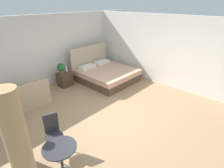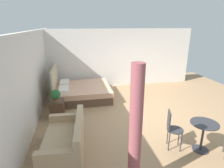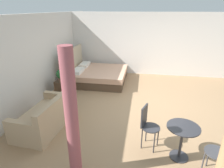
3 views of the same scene
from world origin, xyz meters
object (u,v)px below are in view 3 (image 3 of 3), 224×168
at_px(nightstand, 64,88).
at_px(cafe_chair_near_couch, 222,152).
at_px(cafe_chair_near_window, 147,123).
at_px(couch, 47,117).
at_px(potted_plant, 61,75).
at_px(balcony_table, 182,136).
at_px(bed, 97,75).
at_px(vase, 63,76).

height_order(nightstand, cafe_chair_near_couch, cafe_chair_near_couch).
bearing_deg(cafe_chair_near_window, couch, 83.11).
relative_size(potted_plant, cafe_chair_near_couch, 0.46).
height_order(couch, cafe_chair_near_couch, cafe_chair_near_couch).
xyz_separation_m(balcony_table, cafe_chair_near_window, (0.23, 0.64, 0.07)).
relative_size(couch, nightstand, 3.12).
distance_m(bed, balcony_table, 4.50).
bearing_deg(vase, cafe_chair_near_window, -129.11).
distance_m(bed, couch, 3.23).
bearing_deg(potted_plant, couch, -169.22).
distance_m(couch, nightstand, 1.82).
xyz_separation_m(bed, nightstand, (-1.41, 0.78, -0.02)).
relative_size(potted_plant, vase, 2.11).
height_order(bed, nightstand, bed).
bearing_deg(cafe_chair_near_window, balcony_table, -109.98).
xyz_separation_m(nightstand, vase, (0.12, 0.03, 0.36)).
bearing_deg(cafe_chair_near_couch, balcony_table, 55.26).
height_order(nightstand, potted_plant, potted_plant).
relative_size(nightstand, cafe_chair_near_window, 0.58).
height_order(couch, nightstand, couch).
bearing_deg(bed, couch, 171.92).
height_order(couch, balcony_table, couch).
bearing_deg(bed, potted_plant, 152.75).
distance_m(potted_plant, vase, 0.25).
bearing_deg(nightstand, potted_plant, -179.02).
xyz_separation_m(nightstand, cafe_chair_near_couch, (-2.69, -3.86, 0.26)).
xyz_separation_m(nightstand, balcony_table, (-2.31, -3.31, 0.22)).
xyz_separation_m(potted_plant, cafe_chair_near_window, (-1.98, -2.68, -0.20)).
distance_m(potted_plant, balcony_table, 3.99).
bearing_deg(couch, potted_plant, 10.78).
distance_m(vase, cafe_chair_near_window, 3.48).
bearing_deg(couch, nightstand, 10.25).
xyz_separation_m(bed, couch, (-3.20, 0.45, -0.01)).
xyz_separation_m(balcony_table, cafe_chair_near_couch, (-0.38, -0.55, 0.05)).
bearing_deg(couch, cafe_chair_near_couch, -104.23).
distance_m(couch, vase, 1.98).
relative_size(couch, cafe_chair_near_couch, 1.95).
relative_size(bed, couch, 1.25).
bearing_deg(couch, bed, -8.08).
bearing_deg(vase, balcony_table, -126.04).
bearing_deg(bed, balcony_table, -145.71).
xyz_separation_m(bed, cafe_chair_near_couch, (-4.10, -3.09, 0.25)).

